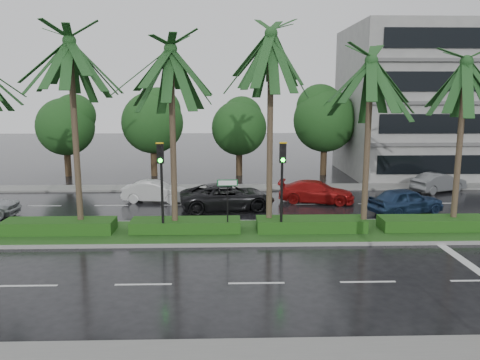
{
  "coord_description": "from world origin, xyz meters",
  "views": [
    {
      "loc": [
        -1.04,
        -20.64,
        6.62
      ],
      "look_at": [
        -0.39,
        1.5,
        2.54
      ],
      "focal_mm": 35.0,
      "sensor_mm": 36.0,
      "label": 1
    }
  ],
  "objects_px": {
    "car_red": "(316,192)",
    "signal_median_left": "(161,175)",
    "car_grey": "(439,182)",
    "car_white": "(155,191)",
    "car_blue": "(406,201)",
    "car_darkgrey": "(227,197)",
    "street_sign": "(228,193)"
  },
  "relations": [
    {
      "from": "car_red",
      "to": "signal_median_left",
      "type": "bearing_deg",
      "value": 143.65
    },
    {
      "from": "car_red",
      "to": "car_grey",
      "type": "relative_size",
      "value": 1.16
    },
    {
      "from": "car_white",
      "to": "car_blue",
      "type": "bearing_deg",
      "value": -97.4
    },
    {
      "from": "car_white",
      "to": "car_blue",
      "type": "xyz_separation_m",
      "value": [
        14.5,
        -3.35,
        0.08
      ]
    },
    {
      "from": "car_darkgrey",
      "to": "car_blue",
      "type": "distance_m",
      "value": 10.08
    },
    {
      "from": "car_red",
      "to": "car_blue",
      "type": "xyz_separation_m",
      "value": [
        4.5,
        -2.9,
        0.06
      ]
    },
    {
      "from": "signal_median_left",
      "to": "car_grey",
      "type": "xyz_separation_m",
      "value": [
        17.5,
        10.11,
        -2.34
      ]
    },
    {
      "from": "street_sign",
      "to": "car_grey",
      "type": "bearing_deg",
      "value": 34.41
    },
    {
      "from": "car_blue",
      "to": "car_darkgrey",
      "type": "bearing_deg",
      "value": 63.43
    },
    {
      "from": "car_grey",
      "to": "car_white",
      "type": "bearing_deg",
      "value": 73.6
    },
    {
      "from": "street_sign",
      "to": "car_blue",
      "type": "height_order",
      "value": "street_sign"
    },
    {
      "from": "car_white",
      "to": "car_red",
      "type": "relative_size",
      "value": 0.86
    },
    {
      "from": "car_darkgrey",
      "to": "street_sign",
      "type": "bearing_deg",
      "value": 170.72
    },
    {
      "from": "car_darkgrey",
      "to": "car_blue",
      "type": "xyz_separation_m",
      "value": [
        10.0,
        -1.25,
        -0.03
      ]
    },
    {
      "from": "car_white",
      "to": "car_grey",
      "type": "xyz_separation_m",
      "value": [
        19.0,
        2.47,
        0.0
      ]
    },
    {
      "from": "signal_median_left",
      "to": "car_darkgrey",
      "type": "height_order",
      "value": "signal_median_left"
    },
    {
      "from": "signal_median_left",
      "to": "car_grey",
      "type": "relative_size",
      "value": 1.09
    },
    {
      "from": "signal_median_left",
      "to": "car_blue",
      "type": "relative_size",
      "value": 1.01
    },
    {
      "from": "street_sign",
      "to": "car_grey",
      "type": "height_order",
      "value": "street_sign"
    },
    {
      "from": "street_sign",
      "to": "car_blue",
      "type": "bearing_deg",
      "value": 22.37
    },
    {
      "from": "car_blue",
      "to": "street_sign",
      "type": "bearing_deg",
      "value": 92.93
    },
    {
      "from": "car_red",
      "to": "street_sign",
      "type": "bearing_deg",
      "value": 155.3
    },
    {
      "from": "car_blue",
      "to": "car_grey",
      "type": "relative_size",
      "value": 1.08
    },
    {
      "from": "street_sign",
      "to": "car_white",
      "type": "xyz_separation_m",
      "value": [
        -4.5,
        7.46,
        -1.47
      ]
    },
    {
      "from": "car_white",
      "to": "car_darkgrey",
      "type": "bearing_deg",
      "value": -109.38
    },
    {
      "from": "street_sign",
      "to": "car_red",
      "type": "relative_size",
      "value": 0.56
    },
    {
      "from": "car_white",
      "to": "car_grey",
      "type": "height_order",
      "value": "car_grey"
    },
    {
      "from": "car_white",
      "to": "car_grey",
      "type": "relative_size",
      "value": 0.99
    },
    {
      "from": "car_grey",
      "to": "car_darkgrey",
      "type": "bearing_deg",
      "value": 83.68
    },
    {
      "from": "car_darkgrey",
      "to": "car_red",
      "type": "height_order",
      "value": "car_darkgrey"
    },
    {
      "from": "street_sign",
      "to": "car_grey",
      "type": "xyz_separation_m",
      "value": [
        14.5,
        9.93,
        -1.47
      ]
    },
    {
      "from": "street_sign",
      "to": "car_red",
      "type": "distance_m",
      "value": 9.03
    }
  ]
}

